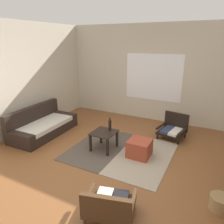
# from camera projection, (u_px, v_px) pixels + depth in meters

# --- Properties ---
(ground_plane) EXTENTS (7.80, 7.80, 0.00)m
(ground_plane) POSITION_uv_depth(u_px,v_px,m) (100.00, 170.00, 3.85)
(ground_plane) COLOR brown
(far_wall_with_window) EXTENTS (5.60, 0.13, 2.70)m
(far_wall_with_window) POSITION_uv_depth(u_px,v_px,m) (154.00, 74.00, 6.00)
(far_wall_with_window) COLOR beige
(far_wall_with_window) RESTS_ON ground
(side_wall_left) EXTENTS (0.12, 6.60, 2.70)m
(side_wall_left) POSITION_uv_depth(u_px,v_px,m) (5.00, 82.00, 4.83)
(side_wall_left) COLOR beige
(side_wall_left) RESTS_ON ground
(area_rug) EXTENTS (2.06, 1.83, 0.01)m
(area_rug) POSITION_uv_depth(u_px,v_px,m) (121.00, 151.00, 4.50)
(area_rug) COLOR #4C4238
(area_rug) RESTS_ON ground
(couch) EXTENTS (0.86, 1.76, 0.68)m
(couch) POSITION_uv_depth(u_px,v_px,m) (42.00, 126.00, 5.32)
(couch) COLOR black
(couch) RESTS_ON ground
(coffee_table) EXTENTS (0.49, 0.52, 0.40)m
(coffee_table) POSITION_uv_depth(u_px,v_px,m) (104.00, 136.00, 4.51)
(coffee_table) COLOR black
(coffee_table) RESTS_ON ground
(armchair_by_window) EXTENTS (0.67, 0.65, 0.58)m
(armchair_by_window) POSITION_uv_depth(u_px,v_px,m) (173.00, 128.00, 5.11)
(armchair_by_window) COLOR black
(armchair_by_window) RESTS_ON ground
(armchair_striped_foreground) EXTENTS (0.76, 0.69, 0.51)m
(armchair_striped_foreground) POSITION_uv_depth(u_px,v_px,m) (109.00, 205.00, 2.71)
(armchair_striped_foreground) COLOR #472D19
(armchair_striped_foreground) RESTS_ON ground
(ottoman_orange) EXTENTS (0.44, 0.44, 0.35)m
(ottoman_orange) POSITION_uv_depth(u_px,v_px,m) (139.00, 148.00, 4.27)
(ottoman_orange) COLOR #993D28
(ottoman_orange) RESTS_ON ground
(glass_bottle) EXTENTS (0.07, 0.07, 0.29)m
(glass_bottle) POSITION_uv_depth(u_px,v_px,m) (110.00, 125.00, 4.53)
(glass_bottle) COLOR black
(glass_bottle) RESTS_ON coffee_table
(wicker_basket) EXTENTS (0.29, 0.29, 0.21)m
(wicker_basket) POSITION_uv_depth(u_px,v_px,m) (220.00, 203.00, 2.93)
(wicker_basket) COLOR #9E7A4C
(wicker_basket) RESTS_ON ground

